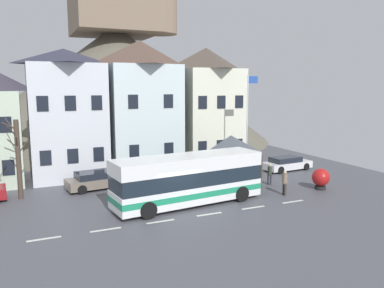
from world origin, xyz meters
name	(u,v)px	position (x,y,z in m)	size (l,w,h in m)	color
ground_plane	(177,211)	(0.00, 0.00, -0.03)	(40.00, 60.00, 0.07)	#4D4E55
townhouse_01	(66,113)	(-4.83, 12.19, 5.16)	(5.74, 6.45, 10.32)	silver
townhouse_02	(141,106)	(1.38, 11.96, 5.61)	(5.90, 5.99, 11.23)	silver
townhouse_03	(206,107)	(7.73, 12.05, 5.43)	(5.37, 6.16, 10.86)	silver
hilltop_castle	(117,80)	(3.96, 32.13, 8.11)	(41.30, 41.30, 23.92)	#615B4D
transit_bus	(189,180)	(1.14, 0.88, 1.58)	(9.87, 3.55, 3.12)	white
bus_shelter	(231,145)	(5.95, 4.09, 3.06)	(3.60, 3.60, 3.76)	#473D33
parked_car_01	(98,180)	(-3.34, 7.05, 0.64)	(4.82, 2.52, 1.27)	#76695C
parked_car_02	(206,170)	(5.26, 6.85, 0.64)	(4.08, 2.35, 1.30)	#2B5338
parked_car_03	(287,163)	(12.96, 6.42, 0.61)	(4.59, 2.13, 1.23)	silver
pedestrian_00	(270,173)	(8.67, 2.91, 0.91)	(0.32, 0.31, 1.59)	#2D2D38
pedestrian_01	(244,176)	(6.43, 2.86, 0.87)	(0.34, 0.34, 1.61)	#38332D
pedestrian_02	(285,182)	(7.95, 0.14, 0.90)	(0.33, 0.38, 1.69)	#38332D
public_bench	(212,174)	(5.37, 5.98, 0.47)	(1.61, 0.48, 0.87)	#473828
flagpole	(248,120)	(8.22, 5.40, 4.69)	(0.95, 0.10, 8.21)	silver
harbour_buoy	(321,178)	(11.24, 0.30, 0.83)	(1.27, 1.27, 1.52)	black
bare_tree_01	(18,158)	(-8.52, 6.47, 2.73)	(1.57, 2.05, 5.31)	#47382D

